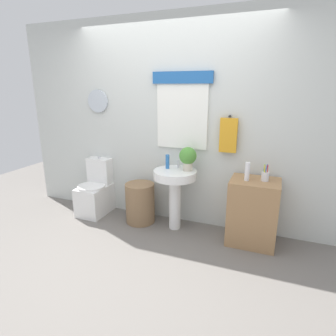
# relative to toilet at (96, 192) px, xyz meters

# --- Properties ---
(ground_plane) EXTENTS (8.00, 8.00, 0.00)m
(ground_plane) POSITION_rel_toilet_xyz_m (1.06, -0.89, -0.30)
(ground_plane) COLOR slate
(back_wall) EXTENTS (4.40, 0.18, 2.60)m
(back_wall) POSITION_rel_toilet_xyz_m (1.06, 0.26, 1.00)
(back_wall) COLOR silver
(back_wall) RESTS_ON ground_plane
(toilet) EXTENTS (0.38, 0.51, 0.79)m
(toilet) POSITION_rel_toilet_xyz_m (0.00, 0.00, 0.00)
(toilet) COLOR white
(toilet) RESTS_ON ground_plane
(laundry_hamper) EXTENTS (0.38, 0.38, 0.53)m
(laundry_hamper) POSITION_rel_toilet_xyz_m (0.72, -0.04, -0.03)
(laundry_hamper) COLOR #846647
(laundry_hamper) RESTS_ON ground_plane
(pedestal_sink) EXTENTS (0.53, 0.53, 0.77)m
(pedestal_sink) POSITION_rel_toilet_xyz_m (1.21, -0.04, 0.29)
(pedestal_sink) COLOR white
(pedestal_sink) RESTS_ON ground_plane
(faucet) EXTENTS (0.03, 0.03, 0.10)m
(faucet) POSITION_rel_toilet_xyz_m (1.21, 0.08, 0.52)
(faucet) COLOR silver
(faucet) RESTS_ON pedestal_sink
(wooden_cabinet) EXTENTS (0.54, 0.44, 0.76)m
(wooden_cabinet) POSITION_rel_toilet_xyz_m (2.16, -0.04, 0.08)
(wooden_cabinet) COLOR #9E754C
(wooden_cabinet) RESTS_ON ground_plane
(soap_bottle) EXTENTS (0.05, 0.05, 0.18)m
(soap_bottle) POSITION_rel_toilet_xyz_m (1.09, 0.01, 0.56)
(soap_bottle) COLOR #2D6BB7
(soap_bottle) RESTS_ON pedestal_sink
(potted_plant) EXTENTS (0.21, 0.21, 0.29)m
(potted_plant) POSITION_rel_toilet_xyz_m (1.35, 0.02, 0.63)
(potted_plant) COLOR beige
(potted_plant) RESTS_ON pedestal_sink
(lotion_bottle) EXTENTS (0.05, 0.05, 0.21)m
(lotion_bottle) POSITION_rel_toilet_xyz_m (2.06, -0.08, 0.56)
(lotion_bottle) COLOR white
(lotion_bottle) RESTS_ON wooden_cabinet
(toothbrush_cup) EXTENTS (0.08, 0.08, 0.19)m
(toothbrush_cup) POSITION_rel_toilet_xyz_m (2.25, -0.02, 0.51)
(toothbrush_cup) COLOR silver
(toothbrush_cup) RESTS_ON wooden_cabinet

